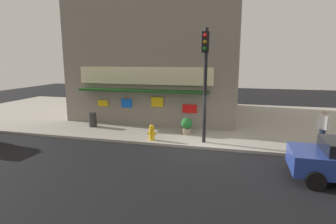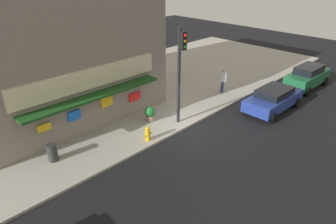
% 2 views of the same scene
% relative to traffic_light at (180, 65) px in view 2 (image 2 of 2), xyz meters
% --- Properties ---
extents(ground_plane, '(59.68, 59.68, 0.00)m').
position_rel_traffic_light_xyz_m(ground_plane, '(-0.24, -0.67, -3.68)').
color(ground_plane, black).
extents(sidewalk, '(39.78, 13.46, 0.14)m').
position_rel_traffic_light_xyz_m(sidewalk, '(-0.24, 6.06, -3.61)').
color(sidewalk, '#A39E93').
rests_on(sidewalk, ground_plane).
extents(corner_building, '(11.10, 10.46, 8.74)m').
position_rel_traffic_light_xyz_m(corner_building, '(-4.04, 7.47, 0.83)').
color(corner_building, gray).
rests_on(corner_building, sidewalk).
extents(traffic_light, '(0.32, 0.58, 5.55)m').
position_rel_traffic_light_xyz_m(traffic_light, '(0.00, 0.00, 0.00)').
color(traffic_light, black).
rests_on(traffic_light, sidewalk).
extents(fire_hydrant, '(0.53, 0.29, 0.82)m').
position_rel_traffic_light_xyz_m(fire_hydrant, '(-2.64, -0.19, -3.14)').
color(fire_hydrant, gold).
rests_on(fire_hydrant, sidewalk).
extents(trash_can, '(0.46, 0.46, 0.87)m').
position_rel_traffic_light_xyz_m(trash_can, '(-7.06, 1.63, -3.10)').
color(trash_can, '#2D2D2D').
rests_on(trash_can, sidewalk).
extents(pedestrian, '(0.50, 0.47, 1.75)m').
position_rel_traffic_light_xyz_m(pedestrian, '(5.56, 0.96, -2.57)').
color(pedestrian, navy).
rests_on(pedestrian, sidewalk).
extents(potted_plant_by_doorway, '(0.63, 0.63, 0.93)m').
position_rel_traffic_light_xyz_m(potted_plant_by_doorway, '(-1.11, 1.37, -3.04)').
color(potted_plant_by_doorway, gray).
rests_on(potted_plant_by_doorway, sidewalk).
extents(parked_car_green, '(4.60, 1.99, 1.70)m').
position_rel_traffic_light_xyz_m(parked_car_green, '(11.30, -2.80, -2.80)').
color(parked_car_green, '#1E6038').
rests_on(parked_car_green, ground_plane).
extents(parked_car_blue, '(4.52, 2.16, 1.49)m').
position_rel_traffic_light_xyz_m(parked_car_blue, '(5.75, -2.90, -2.89)').
color(parked_car_blue, navy).
rests_on(parked_car_blue, ground_plane).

